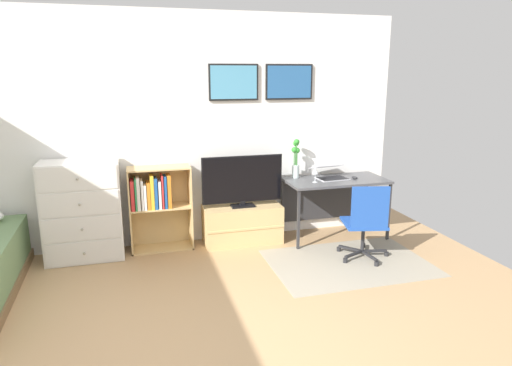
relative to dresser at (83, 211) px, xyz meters
name	(u,v)px	position (x,y,z in m)	size (l,w,h in m)	color
ground_plane	(171,361)	(0.72, -2.15, -0.55)	(7.20, 7.20, 0.00)	tan
wall_back_with_posters	(147,131)	(0.74, 0.27, 0.81)	(6.12, 0.09, 2.70)	white
area_rug	(349,263)	(2.75, -0.91, -0.55)	(1.70, 1.20, 0.01)	#9E937F
dresser	(83,211)	(0.00, 0.00, 0.00)	(0.82, 0.46, 1.10)	white
bookshelf	(156,201)	(0.79, 0.06, 0.04)	(0.70, 0.30, 0.98)	tan
tv_stand	(242,224)	(1.79, 0.02, -0.32)	(0.93, 0.41, 0.46)	tan
television	(243,181)	(1.79, -0.01, 0.22)	(0.97, 0.16, 0.61)	black
desk	(333,188)	(2.95, -0.02, 0.06)	(1.24, 0.63, 0.74)	#4C4C4F
office_chair	(366,220)	(2.96, -0.88, -0.09)	(0.58, 0.57, 0.86)	#232326
laptop	(330,173)	(2.91, 0.00, 0.25)	(0.40, 0.43, 0.16)	#B7B7BC
computer_mouse	(354,178)	(3.18, -0.14, 0.21)	(0.06, 0.10, 0.03)	#262628
bamboo_vase	(296,159)	(2.50, 0.12, 0.43)	(0.11, 0.11, 0.49)	silver
wine_glass	(315,171)	(2.64, -0.18, 0.32)	(0.07, 0.07, 0.18)	silver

